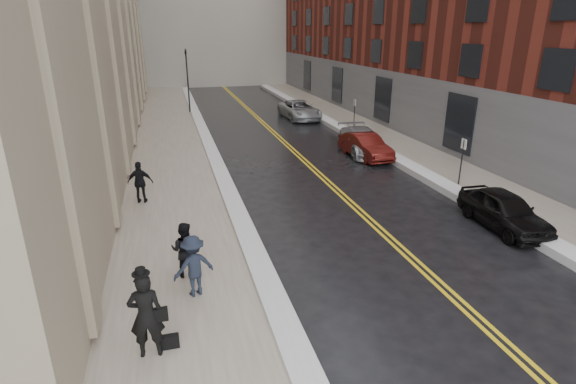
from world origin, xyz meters
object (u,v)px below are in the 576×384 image
car_maroon (365,146)px  car_silver_near (362,141)px  car_black (504,210)px  pedestrian_c (140,182)px  pedestrian_main (146,315)px  pedestrian_a (185,250)px  pedestrian_b (194,266)px  car_silver_far (300,110)px

car_maroon → car_silver_near: size_ratio=0.85×
car_black → pedestrian_c: pedestrian_c is taller
pedestrian_main → pedestrian_a: pedestrian_main is taller
car_silver_near → pedestrian_b: pedestrian_b is taller
car_silver_near → pedestrian_b: size_ratio=2.86×
car_maroon → pedestrian_b: 15.31m
car_black → pedestrian_main: bearing=-159.5°
car_silver_far → pedestrian_c: size_ratio=3.01×
car_silver_far → pedestrian_c: 19.71m
pedestrian_a → pedestrian_main: bearing=95.0°
car_silver_far → pedestrian_a: (-9.92, -22.40, 0.25)m
car_maroon → car_silver_near: bearing=70.8°
car_black → car_silver_far: car_silver_far is taller
car_maroon → pedestrian_main: size_ratio=2.06×
car_silver_far → car_black: bearing=-90.2°
car_silver_far → car_maroon: bearing=-92.0°
car_silver_near → pedestrian_a: 15.56m
car_silver_near → pedestrian_c: pedestrian_c is taller
car_maroon → car_silver_near: (0.25, 0.99, 0.02)m
car_silver_near → car_silver_far: car_silver_far is taller
pedestrian_c → car_silver_near: bearing=-147.3°
car_silver_far → pedestrian_c: (-11.33, -16.13, 0.29)m
pedestrian_a → pedestrian_b: size_ratio=0.97×
car_maroon → pedestrian_a: pedestrian_a is taller
pedestrian_main → car_maroon: bearing=-125.9°
car_silver_near → pedestrian_c: 12.97m
car_maroon → pedestrian_main: (-11.12, -13.69, 0.46)m
car_maroon → car_silver_far: 11.85m
pedestrian_b → pedestrian_a: bearing=-98.0°
pedestrian_a → pedestrian_b: pedestrian_b is taller
car_black → pedestrian_c: 13.68m
car_maroon → pedestrian_main: bearing=-134.3°
car_silver_near → car_silver_far: bearing=98.5°
car_maroon → pedestrian_c: (-11.60, -4.28, 0.32)m
car_silver_near → pedestrian_b: (-10.26, -12.56, 0.29)m
car_silver_near → car_black: bearing=-80.8°
car_black → pedestrian_a: (-11.10, -0.73, 0.29)m
car_maroon → pedestrian_c: size_ratio=2.41×
car_black → pedestrian_a: 11.12m
car_maroon → pedestrian_a: 14.67m
car_silver_far → pedestrian_b: 25.37m
pedestrian_main → pedestrian_a: 3.27m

